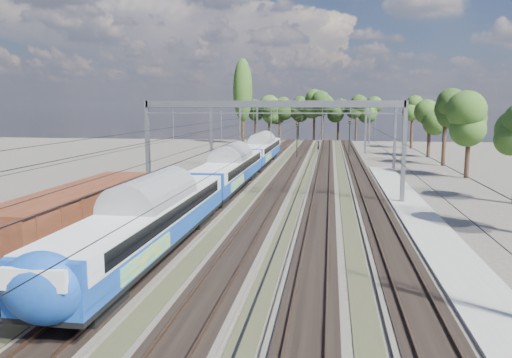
# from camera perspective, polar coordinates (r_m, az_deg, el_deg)

# --- Properties ---
(track_bed) EXTENTS (21.00, 130.00, 0.34)m
(track_bed) POSITION_cam_1_polar(r_m,az_deg,el_deg) (59.91, 3.40, 0.25)
(track_bed) COLOR #47423A
(track_bed) RESTS_ON ground
(platform) EXTENTS (3.00, 70.00, 0.30)m
(platform) POSITION_cam_1_polar(r_m,az_deg,el_deg) (35.75, 19.26, -5.69)
(platform) COLOR gray
(platform) RESTS_ON ground
(catenary) EXTENTS (25.65, 130.00, 9.00)m
(catenary) POSITION_cam_1_polar(r_m,az_deg,el_deg) (66.98, 4.32, 6.51)
(catenary) COLOR slate
(catenary) RESTS_ON ground
(tree_belt) EXTENTS (38.95, 98.88, 12.26)m
(tree_belt) POSITION_cam_1_polar(r_m,az_deg,el_deg) (105.72, 9.74, 8.12)
(tree_belt) COLOR black
(tree_belt) RESTS_ON ground
(poplar) EXTENTS (4.40, 4.40, 19.04)m
(poplar) POSITION_cam_1_polar(r_m,az_deg,el_deg) (113.85, -1.52, 10.06)
(poplar) COLOR black
(poplar) RESTS_ON ground
(emu_train) EXTENTS (3.20, 67.60, 4.68)m
(emu_train) POSITION_cam_1_polar(r_m,az_deg,el_deg) (49.31, -2.95, 1.62)
(emu_train) COLOR black
(emu_train) RESTS_ON ground
(freight_boxcar) EXTENTS (3.01, 14.51, 3.74)m
(freight_boxcar) POSITION_cam_1_polar(r_m,az_deg,el_deg) (30.38, -19.70, -4.03)
(freight_boxcar) COLOR black
(freight_boxcar) RESTS_ON ground
(worker) EXTENTS (0.56, 0.75, 1.89)m
(worker) POSITION_cam_1_polar(r_m,az_deg,el_deg) (95.49, 7.16, 3.75)
(worker) COLOR black
(worker) RESTS_ON ground
(signal_near) EXTENTS (0.37, 0.33, 5.90)m
(signal_near) POSITION_cam_1_polar(r_m,az_deg,el_deg) (81.20, 4.71, 4.95)
(signal_near) COLOR black
(signal_near) RESTS_ON ground
(signal_far) EXTENTS (0.39, 0.35, 6.26)m
(signal_far) POSITION_cam_1_polar(r_m,az_deg,el_deg) (85.01, 10.64, 5.14)
(signal_far) COLOR black
(signal_far) RESTS_ON ground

